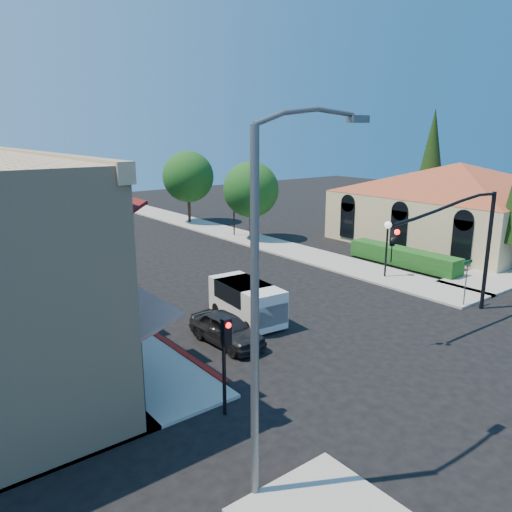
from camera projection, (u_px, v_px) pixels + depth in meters
ground at (413, 362)px, 19.71m from camera, size 120.00×120.00×0.00m
sidewalk_left at (10, 260)px, 35.07m from camera, size 3.50×50.00×0.12m
sidewalk_right at (217, 230)px, 45.54m from camera, size 3.50×50.00×0.12m
curb_red_strip at (161, 341)px, 21.69m from camera, size 0.25×10.00×0.06m
mission_building at (457, 195)px, 40.72m from camera, size 30.12×30.12×6.40m
hedge at (402, 266)px, 33.57m from camera, size 1.40×8.00×1.10m
conifer_far at (432, 157)px, 48.64m from camera, size 3.20×3.20×11.00m
street_tree_a at (251, 190)px, 40.74m from camera, size 4.56×4.56×6.48m
street_tree_b at (188, 177)px, 48.29m from camera, size 4.94×4.94×7.02m
signal_mast_arm at (467, 236)px, 23.35m from camera, size 8.01×0.39×6.00m
secondary_signal at (225, 349)px, 15.43m from camera, size 0.28×0.42×3.32m
cobra_streetlight at (267, 293)px, 11.42m from camera, size 3.60×0.25×9.31m
street_name_sign at (467, 275)px, 25.46m from camera, size 0.80×0.06×2.50m
lamppost_left_near at (122, 288)px, 20.06m from camera, size 0.44×0.44×3.57m
lamppost_left_far at (29, 233)px, 30.75m from camera, size 0.44×0.44×3.57m
lamppost_right_near at (387, 235)px, 30.23m from camera, size 0.44×0.44×3.57m
lamppost_right_far at (234, 205)px, 42.45m from camera, size 0.44×0.44×3.57m
white_van at (247, 300)px, 23.67m from camera, size 2.17×4.36×1.87m
parked_car_a at (226, 329)px, 21.25m from camera, size 1.76×4.00×1.34m
parked_car_b at (96, 278)px, 29.10m from camera, size 1.49×3.38×1.08m
parked_car_c at (55, 253)px, 34.95m from camera, size 1.66×3.94×1.14m
parked_car_d at (68, 244)px, 37.07m from camera, size 2.26×4.90×1.36m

